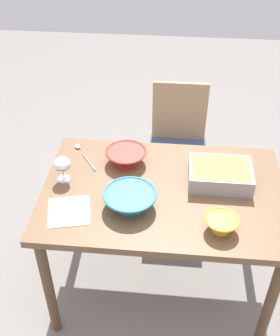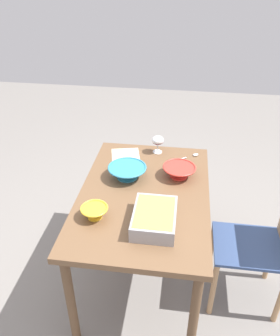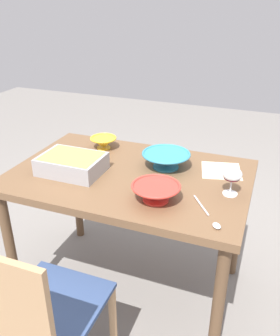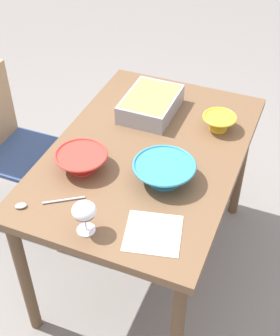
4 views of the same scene
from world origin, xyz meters
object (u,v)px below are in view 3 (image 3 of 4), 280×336
at_px(casserole_dish, 72,163).
at_px(small_bowl, 156,192).
at_px(serving_spoon, 211,218).
at_px(dining_table, 130,188).
at_px(napkin, 221,171).
at_px(serving_bowl, 166,159).
at_px(chair, 35,321).
at_px(mixing_bowl, 103,142).
at_px(wine_glass, 232,176).

height_order(casserole_dish, small_bowl, casserole_dish).
bearing_deg(serving_spoon, dining_table, 150.24).
bearing_deg(napkin, serving_bowl, -167.52).
relative_size(chair, mixing_bowl, 5.79).
bearing_deg(mixing_bowl, napkin, -4.14).
bearing_deg(wine_glass, casserole_dish, -175.70).
height_order(small_bowl, serving_spoon, small_bowl).
bearing_deg(mixing_bowl, casserole_dish, -91.93).
xyz_separation_m(wine_glass, mixing_bowl, (-0.78, 0.28, -0.05)).
bearing_deg(casserole_dish, dining_table, 18.20).
xyz_separation_m(dining_table, napkin, (0.43, 0.20, 0.09)).
height_order(casserole_dish, napkin, casserole_dish).
bearing_deg(dining_table, wine_glass, -3.71).
relative_size(serving_bowl, napkin, 1.27).
relative_size(wine_glass, serving_spoon, 0.58).
xyz_separation_m(dining_table, serving_spoon, (0.47, -0.27, 0.10)).
distance_m(dining_table, wine_glass, 0.54).
height_order(dining_table, serving_spoon, serving_spoon).
height_order(dining_table, napkin, napkin).
xyz_separation_m(wine_glass, small_bowl, (-0.30, -0.17, -0.05)).
xyz_separation_m(mixing_bowl, serving_spoon, (0.74, -0.51, -0.03)).
height_order(mixing_bowl, small_bowl, small_bowl).
relative_size(chair, casserole_dish, 2.85).
relative_size(chair, serving_bowl, 3.54).
distance_m(casserole_dish, serving_bowl, 0.49).
height_order(wine_glass, mixing_bowl, wine_glass).
distance_m(mixing_bowl, serving_bowl, 0.44).
height_order(dining_table, wine_glass, wine_glass).
xyz_separation_m(casserole_dish, napkin, (0.72, 0.29, -0.05)).
bearing_deg(small_bowl, napkin, 60.85).
height_order(casserole_dish, serving_spoon, casserole_dish).
bearing_deg(chair, mixing_bowl, 101.34).
xyz_separation_m(chair, serving_spoon, (0.54, 0.50, 0.28)).
xyz_separation_m(chair, small_bowl, (0.28, 0.56, 0.32)).
bearing_deg(wine_glass, chair, -128.38).
relative_size(dining_table, napkin, 6.02).
height_order(wine_glass, serving_bowl, wine_glass).
distance_m(serving_spoon, napkin, 0.46).
xyz_separation_m(wine_glass, serving_bowl, (-0.36, 0.17, -0.05)).
bearing_deg(dining_table, serving_spoon, -29.76).
height_order(chair, wine_glass, chair).
bearing_deg(mixing_bowl, small_bowl, -43.18).
relative_size(mixing_bowl, serving_spoon, 0.68).
distance_m(dining_table, serving_spoon, 0.55).
xyz_separation_m(casserole_dish, small_bowl, (0.49, -0.11, -0.01)).
xyz_separation_m(dining_table, mixing_bowl, (-0.27, 0.25, 0.13)).
xyz_separation_m(mixing_bowl, serving_bowl, (0.42, -0.11, 0.01)).
distance_m(chair, casserole_dish, 0.77).
distance_m(chair, serving_bowl, 0.98).
bearing_deg(chair, casserole_dish, 107.69).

